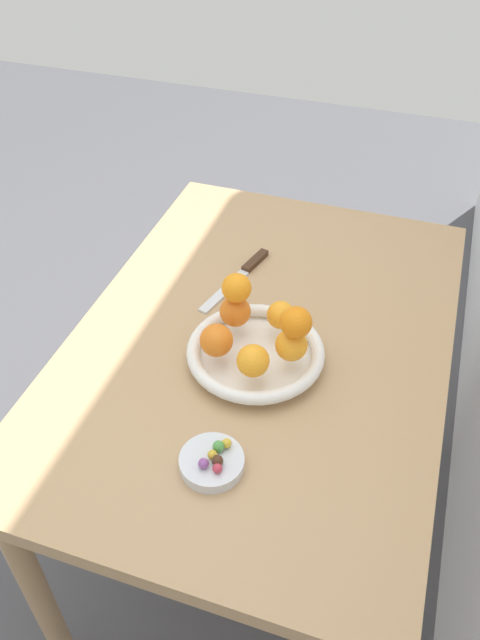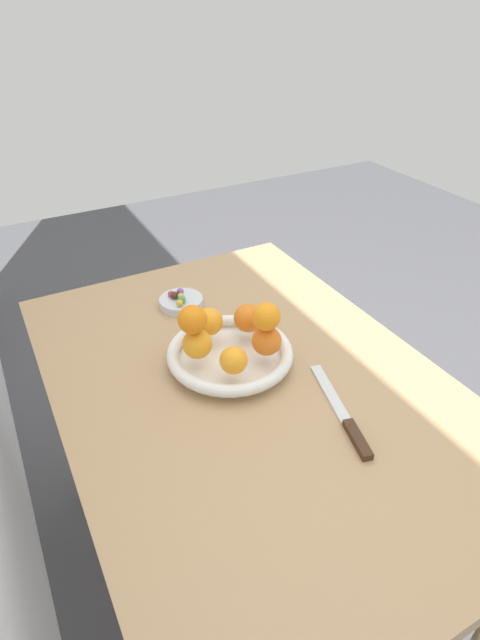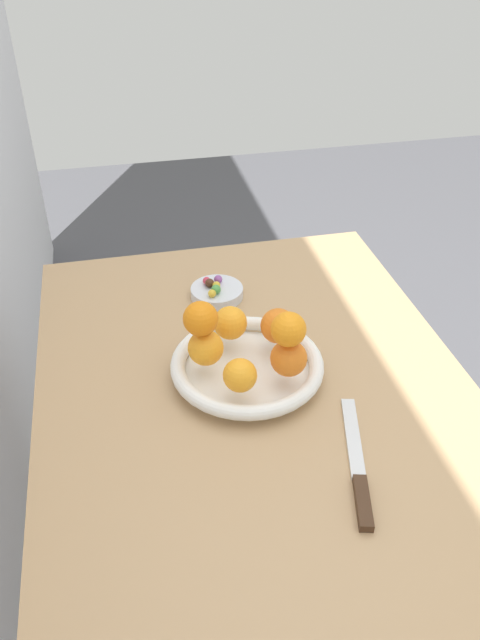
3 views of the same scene
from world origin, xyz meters
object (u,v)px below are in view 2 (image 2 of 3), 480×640
at_px(orange_6, 266,317).
at_px(candy_ball_0, 180,303).
at_px(candy_dish, 181,302).
at_px(orange_2, 197,344).
at_px(candy_ball_3, 171,294).
at_px(knife, 344,416).
at_px(orange_5, 192,320).
at_px(candy_ball_1, 182,299).
at_px(orange_0, 248,318).
at_px(candy_ball_5, 175,295).
at_px(orange_4, 267,341).
at_px(candy_ball_4, 180,291).
at_px(fruit_bowl, 230,354).
at_px(orange_3, 232,359).
at_px(orange_1, 209,322).
at_px(dining_table, 250,411).
at_px(candy_ball_2, 181,296).

height_order(orange_6, candy_ball_0, orange_6).
distance_m(candy_dish, orange_2, 0.27).
relative_size(candy_ball_3, knife, 0.06).
bearing_deg(candy_dish, orange_6, -168.92).
relative_size(orange_5, candy_ball_1, 2.99).
height_order(orange_0, candy_ball_5, orange_0).
bearing_deg(orange_4, knife, -164.88).
bearing_deg(orange_4, candy_ball_4, 9.85).
distance_m(orange_2, knife, 0.32).
xyz_separation_m(orange_4, orange_5, (0.06, 0.14, 0.06)).
relative_size(fruit_bowl, orange_3, 4.80).
xyz_separation_m(fruit_bowl, orange_2, (0.01, 0.07, 0.05)).
bearing_deg(orange_6, knife, -164.06).
bearing_deg(orange_1, orange_4, -147.93).
distance_m(orange_2, candy_ball_1, 0.25).
bearing_deg(orange_6, candy_ball_0, 15.28).
xyz_separation_m(dining_table, candy_ball_4, (0.35, 0.01, 0.12)).
relative_size(fruit_bowl, orange_2, 4.38).
bearing_deg(fruit_bowl, candy_ball_2, 1.38).
bearing_deg(candy_ball_5, knife, -165.76).
distance_m(candy_ball_2, candy_ball_5, 0.02).
bearing_deg(candy_ball_4, candy_ball_3, 87.43).
xyz_separation_m(orange_6, candy_ball_1, (0.29, 0.07, -0.10)).
bearing_deg(orange_2, candy_ball_2, -14.47).
relative_size(fruit_bowl, orange_5, 4.56).
xyz_separation_m(candy_ball_0, candy_ball_4, (0.05, -0.02, 0.00)).
distance_m(fruit_bowl, orange_6, 0.13).
distance_m(candy_ball_3, candy_ball_5, 0.01).
bearing_deg(orange_2, candy_ball_1, -14.58).
xyz_separation_m(candy_ball_3, knife, (-0.53, -0.14, -0.02)).
bearing_deg(candy_ball_4, candy_dish, 160.95).
bearing_deg(fruit_bowl, orange_1, 13.01).
height_order(orange_2, candy_ball_5, orange_2).
distance_m(orange_0, candy_ball_5, 0.25).
xyz_separation_m(orange_5, candy_ball_3, (0.27, -0.05, -0.10)).
distance_m(dining_table, candy_ball_1, 0.34).
bearing_deg(orange_5, dining_table, -133.21).
height_order(orange_4, candy_ball_0, orange_4).
bearing_deg(candy_ball_2, orange_6, -168.65).
distance_m(dining_table, orange_5, 0.25).
xyz_separation_m(dining_table, candy_dish, (0.34, 0.01, 0.10)).
height_order(candy_ball_1, candy_ball_5, same).
distance_m(orange_4, candy_ball_2, 0.32).
height_order(orange_0, orange_4, orange_0).
distance_m(orange_0, candy_ball_2, 0.24).
height_order(orange_1, candy_ball_1, orange_1).
bearing_deg(orange_0, fruit_bowl, 121.01).
bearing_deg(candy_ball_0, knife, -164.45).
bearing_deg(orange_1, orange_2, 138.02).
distance_m(orange_5, candy_ball_5, 0.29).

